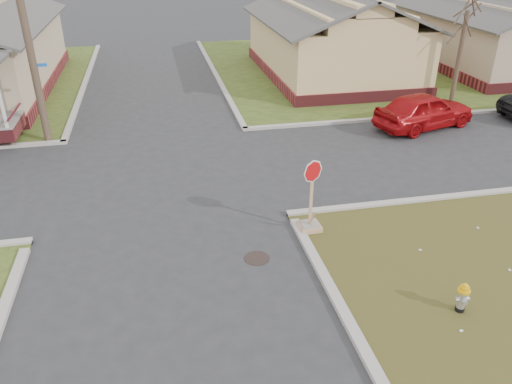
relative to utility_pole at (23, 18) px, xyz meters
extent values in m
plane|color=#2A2A2C|center=(4.20, -8.90, -4.66)|extent=(120.00, 120.00, 0.00)
cube|color=#304518|center=(26.20, 9.10, -4.64)|extent=(37.00, 19.00, 0.05)
cylinder|color=black|center=(6.40, -9.40, -4.66)|extent=(0.64, 0.64, 0.01)
cube|color=maroon|center=(14.20, 7.60, -4.36)|extent=(7.20, 11.20, 0.60)
cube|color=#D6B67D|center=(14.20, 7.60, -2.76)|extent=(7.00, 11.00, 2.60)
cube|color=maroon|center=(24.20, 7.60, -4.36)|extent=(7.20, 11.20, 0.60)
cube|color=tan|center=(24.20, 7.60, -2.76)|extent=(7.00, 11.00, 2.60)
cylinder|color=#473529|center=(0.00, 0.00, -0.16)|extent=(0.28, 0.28, 9.00)
cylinder|color=#473529|center=(18.20, 1.30, -2.51)|extent=(0.22, 0.22, 4.20)
cylinder|color=black|center=(10.29, -12.26, -4.57)|extent=(0.20, 0.20, 0.09)
cylinder|color=#B2B3B7|center=(10.29, -12.26, -4.31)|extent=(0.17, 0.17, 0.41)
sphere|color=#B2B3B7|center=(10.29, -12.26, -4.11)|extent=(0.17, 0.17, 0.17)
cylinder|color=#E4A80C|center=(10.29, -12.26, -4.07)|extent=(0.27, 0.27, 0.05)
cylinder|color=#E4A80C|center=(10.29, -12.26, -4.01)|extent=(0.20, 0.20, 0.09)
sphere|color=#E4A80C|center=(10.29, -12.26, -3.95)|extent=(0.14, 0.14, 0.14)
cube|color=tan|center=(8.10, -8.38, -4.54)|extent=(0.58, 0.58, 0.14)
cube|color=gray|center=(8.10, -8.38, -4.45)|extent=(0.47, 0.47, 0.04)
cube|color=tan|center=(8.10, -8.38, -3.54)|extent=(0.08, 0.04, 1.95)
cylinder|color=#AE0B10|center=(8.10, -8.42, -2.84)|extent=(0.52, 0.23, 0.56)
cylinder|color=silver|center=(8.10, -8.41, -2.84)|extent=(0.59, 0.26, 0.63)
imported|color=#A40B0F|center=(15.18, -1.49, -3.91)|extent=(4.74, 2.93, 1.50)
camera|label=1|loc=(4.26, -19.58, 2.68)|focal=35.00mm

